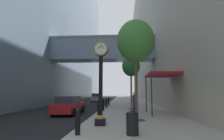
{
  "coord_description": "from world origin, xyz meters",
  "views": [
    {
      "loc": [
        2.37,
        -4.15,
        1.94
      ],
      "look_at": [
        1.02,
        17.71,
        4.59
      ],
      "focal_mm": 28.89,
      "sensor_mm": 36.0,
      "label": 1
    }
  ],
  "objects": [
    {
      "name": "sidewalk_right",
      "position": [
        3.4,
        30.0,
        0.07
      ],
      "size": [
        6.79,
        80.0,
        0.14
      ],
      "primitive_type": "cube",
      "color": "#9E998E",
      "rests_on": "ground"
    },
    {
      "name": "building_block_right",
      "position": [
        11.29,
        30.0,
        16.88
      ],
      "size": [
        9.0,
        80.0,
        33.76
      ],
      "color": "#A89E89",
      "rests_on": "ground"
    },
    {
      "name": "storefront_awning",
      "position": [
        5.55,
        11.04,
        3.28
      ],
      "size": [
        2.4,
        3.6,
        3.3
      ],
      "color": "maroon",
      "rests_on": "sidewalk_right"
    },
    {
      "name": "building_block_left",
      "position": [
        -12.38,
        29.95,
        19.09
      ],
      "size": [
        24.04,
        80.0,
        38.31
      ],
      "color": "slate",
      "rests_on": "ground"
    },
    {
      "name": "bollard_third",
      "position": [
        0.45,
        10.07,
        0.71
      ],
      "size": [
        0.23,
        0.23,
        1.09
      ],
      "color": "black",
      "rests_on": "sidewalk_right"
    },
    {
      "name": "pedestrian_walking",
      "position": [
        3.34,
        11.63,
        1.08
      ],
      "size": [
        0.47,
        0.36,
        1.77
      ],
      "color": "#23232D",
      "rests_on": "sidewalk_right"
    },
    {
      "name": "car_red_mid",
      "position": [
        -2.38,
        11.58,
        0.76
      ],
      "size": [
        1.99,
        4.48,
        1.56
      ],
      "color": "#AD191E",
      "rests_on": "ground"
    },
    {
      "name": "street_clock",
      "position": [
        1.13,
        5.78,
        2.77
      ],
      "size": [
        0.84,
        0.55,
        4.78
      ],
      "color": "black",
      "rests_on": "sidewalk_right"
    },
    {
      "name": "bollard_fifth",
      "position": [
        0.45,
        16.58,
        0.71
      ],
      "size": [
        0.23,
        0.23,
        1.09
      ],
      "color": "black",
      "rests_on": "sidewalk_right"
    },
    {
      "name": "ground_plane",
      "position": [
        0.0,
        27.0,
        0.0
      ],
      "size": [
        110.0,
        110.0,
        0.0
      ],
      "primitive_type": "plane",
      "color": "black",
      "rests_on": "ground"
    },
    {
      "name": "bollard_fourth",
      "position": [
        0.45,
        13.32,
        0.71
      ],
      "size": [
        0.23,
        0.23,
        1.09
      ],
      "color": "black",
      "rests_on": "sidewalk_right"
    },
    {
      "name": "trash_bin",
      "position": [
        2.75,
        3.68,
        0.68
      ],
      "size": [
        0.53,
        0.53,
        1.05
      ],
      "color": "black",
      "rests_on": "sidewalk_right"
    },
    {
      "name": "street_tree_near",
      "position": [
        3.23,
        7.67,
        5.29
      ],
      "size": [
        2.5,
        2.5,
        6.62
      ],
      "color": "#333335",
      "rests_on": "sidewalk_right"
    },
    {
      "name": "street_tree_mid_near",
      "position": [
        3.23,
        15.19,
        4.64
      ],
      "size": [
        1.92,
        1.92,
        5.65
      ],
      "color": "#333335",
      "rests_on": "sidewalk_right"
    },
    {
      "name": "bollard_sixth",
      "position": [
        0.45,
        19.83,
        0.71
      ],
      "size": [
        0.23,
        0.23,
        1.09
      ],
      "color": "black",
      "rests_on": "sidewalk_right"
    },
    {
      "name": "car_silver_near",
      "position": [
        -2.87,
        31.71,
        0.79
      ],
      "size": [
        2.0,
        4.32,
        1.62
      ],
      "color": "#B7BABF",
      "rests_on": "ground"
    },
    {
      "name": "bollard_nearest",
      "position": [
        0.45,
        3.56,
        0.71
      ],
      "size": [
        0.23,
        0.23,
        1.09
      ],
      "color": "black",
      "rests_on": "sidewalk_right"
    }
  ]
}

